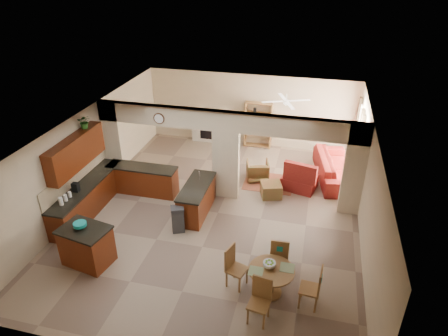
% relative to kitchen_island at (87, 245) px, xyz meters
% --- Properties ---
extents(floor, '(10.00, 10.00, 0.00)m').
position_rel_kitchen_island_xyz_m(floor, '(2.55, 2.80, -0.50)').
color(floor, '#87725D').
rests_on(floor, ground).
extents(ceiling, '(10.00, 10.00, 0.00)m').
position_rel_kitchen_island_xyz_m(ceiling, '(2.55, 2.80, 2.30)').
color(ceiling, white).
rests_on(ceiling, wall_back).
extents(wall_back, '(8.00, 0.00, 8.00)m').
position_rel_kitchen_island_xyz_m(wall_back, '(2.55, 7.80, 0.90)').
color(wall_back, tan).
rests_on(wall_back, floor).
extents(wall_front, '(8.00, 0.00, 8.00)m').
position_rel_kitchen_island_xyz_m(wall_front, '(2.55, -2.20, 0.90)').
color(wall_front, tan).
rests_on(wall_front, floor).
extents(wall_left, '(0.00, 10.00, 10.00)m').
position_rel_kitchen_island_xyz_m(wall_left, '(-1.45, 2.80, 0.90)').
color(wall_left, tan).
rests_on(wall_left, floor).
extents(wall_right, '(0.00, 10.00, 10.00)m').
position_rel_kitchen_island_xyz_m(wall_right, '(6.55, 2.80, 0.90)').
color(wall_right, tan).
rests_on(wall_right, floor).
extents(partition_left_pier, '(0.60, 0.25, 2.80)m').
position_rel_kitchen_island_xyz_m(partition_left_pier, '(-1.15, 3.80, 0.90)').
color(partition_left_pier, tan).
rests_on(partition_left_pier, floor).
extents(partition_center_pier, '(0.80, 0.25, 2.20)m').
position_rel_kitchen_island_xyz_m(partition_center_pier, '(2.55, 3.80, 0.60)').
color(partition_center_pier, tan).
rests_on(partition_center_pier, floor).
extents(partition_right_pier, '(0.60, 0.25, 2.80)m').
position_rel_kitchen_island_xyz_m(partition_right_pier, '(6.25, 3.80, 0.90)').
color(partition_right_pier, tan).
rests_on(partition_right_pier, floor).
extents(partition_header, '(8.00, 0.25, 0.60)m').
position_rel_kitchen_island_xyz_m(partition_header, '(2.55, 3.80, 2.00)').
color(partition_header, tan).
rests_on(partition_header, partition_center_pier).
extents(kitchen_counter, '(2.52, 3.29, 1.48)m').
position_rel_kitchen_island_xyz_m(kitchen_counter, '(-0.71, 2.55, -0.04)').
color(kitchen_counter, '#471908').
rests_on(kitchen_counter, floor).
extents(upper_cabinets, '(0.35, 2.40, 0.90)m').
position_rel_kitchen_island_xyz_m(upper_cabinets, '(-1.27, 2.00, 1.42)').
color(upper_cabinets, '#471908').
rests_on(upper_cabinets, wall_left).
extents(peninsula, '(0.70, 1.85, 0.91)m').
position_rel_kitchen_island_xyz_m(peninsula, '(1.95, 2.69, -0.05)').
color(peninsula, '#471908').
rests_on(peninsula, floor).
extents(wall_clock, '(0.34, 0.03, 0.34)m').
position_rel_kitchen_island_xyz_m(wall_clock, '(0.55, 3.65, 1.95)').
color(wall_clock, '#532F1B').
rests_on(wall_clock, partition_header).
extents(rug, '(1.60, 1.30, 0.01)m').
position_rel_kitchen_island_xyz_m(rug, '(3.75, 4.90, -0.50)').
color(rug, brown).
rests_on(rug, floor).
extents(fireplace, '(1.60, 0.35, 1.20)m').
position_rel_kitchen_island_xyz_m(fireplace, '(0.95, 7.63, 0.11)').
color(fireplace, beige).
rests_on(fireplace, floor).
extents(shelving_unit, '(1.00, 0.32, 1.80)m').
position_rel_kitchen_island_xyz_m(shelving_unit, '(2.90, 7.62, 0.40)').
color(shelving_unit, brown).
rests_on(shelving_unit, floor).
extents(window_a, '(0.02, 0.90, 1.90)m').
position_rel_kitchen_island_xyz_m(window_a, '(6.52, 5.10, 0.70)').
color(window_a, white).
rests_on(window_a, wall_right).
extents(window_b, '(0.02, 0.90, 1.90)m').
position_rel_kitchen_island_xyz_m(window_b, '(6.52, 6.80, 0.70)').
color(window_b, white).
rests_on(window_b, wall_right).
extents(glazed_door, '(0.02, 0.70, 2.10)m').
position_rel_kitchen_island_xyz_m(glazed_door, '(6.52, 5.95, 0.55)').
color(glazed_door, white).
rests_on(glazed_door, wall_right).
extents(drape_a_left, '(0.10, 0.28, 2.30)m').
position_rel_kitchen_island_xyz_m(drape_a_left, '(6.48, 4.50, 0.70)').
color(drape_a_left, '#421D1A').
rests_on(drape_a_left, wall_right).
extents(drape_a_right, '(0.10, 0.28, 2.30)m').
position_rel_kitchen_island_xyz_m(drape_a_right, '(6.48, 5.70, 0.70)').
color(drape_a_right, '#421D1A').
rests_on(drape_a_right, wall_right).
extents(drape_b_left, '(0.10, 0.28, 2.30)m').
position_rel_kitchen_island_xyz_m(drape_b_left, '(6.48, 6.20, 0.70)').
color(drape_b_left, '#421D1A').
rests_on(drape_b_left, wall_right).
extents(drape_b_right, '(0.10, 0.28, 2.30)m').
position_rel_kitchen_island_xyz_m(drape_b_right, '(6.48, 7.40, 0.70)').
color(drape_b_right, '#421D1A').
rests_on(drape_b_right, wall_right).
extents(ceiling_fan, '(1.00, 1.00, 0.10)m').
position_rel_kitchen_island_xyz_m(ceiling_fan, '(4.05, 5.80, 2.06)').
color(ceiling_fan, white).
rests_on(ceiling_fan, ceiling).
extents(kitchen_island, '(1.29, 1.02, 1.00)m').
position_rel_kitchen_island_xyz_m(kitchen_island, '(0.00, 0.00, 0.00)').
color(kitchen_island, '#471908').
rests_on(kitchen_island, floor).
extents(teal_bowl, '(0.31, 0.31, 0.15)m').
position_rel_kitchen_island_xyz_m(teal_bowl, '(-0.09, 0.02, 0.57)').
color(teal_bowl, teal).
rests_on(teal_bowl, kitchen_island).
extents(trash_can, '(0.42, 0.39, 0.71)m').
position_rel_kitchen_island_xyz_m(trash_can, '(1.71, 1.72, -0.15)').
color(trash_can, '#2F2F31').
rests_on(trash_can, floor).
extents(dining_table, '(1.01, 1.01, 0.69)m').
position_rel_kitchen_island_xyz_m(dining_table, '(4.49, 0.04, -0.03)').
color(dining_table, brown).
rests_on(dining_table, floor).
extents(fruit_bowl, '(0.28, 0.28, 0.15)m').
position_rel_kitchen_island_xyz_m(fruit_bowl, '(4.42, 0.11, 0.26)').
color(fruit_bowl, '#6AB025').
rests_on(fruit_bowl, dining_table).
extents(sofa, '(2.91, 1.55, 0.81)m').
position_rel_kitchen_island_xyz_m(sofa, '(5.85, 5.74, -0.10)').
color(sofa, maroon).
rests_on(sofa, floor).
extents(chaise, '(1.22, 1.08, 0.42)m').
position_rel_kitchen_island_xyz_m(chaise, '(4.76, 4.81, -0.29)').
color(chaise, maroon).
rests_on(chaise, floor).
extents(armchair, '(0.87, 0.89, 0.66)m').
position_rel_kitchen_island_xyz_m(armchair, '(3.34, 5.04, -0.17)').
color(armchair, maroon).
rests_on(armchair, floor).
extents(ottoman, '(0.77, 0.77, 0.44)m').
position_rel_kitchen_island_xyz_m(ottoman, '(3.93, 4.11, -0.28)').
color(ottoman, maroon).
rests_on(ottoman, floor).
extents(plant, '(0.46, 0.43, 0.40)m').
position_rel_kitchen_island_xyz_m(plant, '(-1.27, 2.64, 2.07)').
color(plant, '#245416').
rests_on(plant, upper_cabinets).
extents(chair_north, '(0.44, 0.44, 1.02)m').
position_rel_kitchen_island_xyz_m(chair_north, '(4.58, 0.73, 0.05)').
color(chair_north, brown).
rests_on(chair_north, floor).
extents(chair_east, '(0.45, 0.45, 1.02)m').
position_rel_kitchen_island_xyz_m(chair_east, '(5.42, -0.10, 0.05)').
color(chair_east, brown).
rests_on(chair_east, floor).
extents(chair_south, '(0.48, 0.48, 1.02)m').
position_rel_kitchen_island_xyz_m(chair_south, '(4.36, -0.69, 0.05)').
color(chair_south, brown).
rests_on(chair_south, floor).
extents(chair_west, '(0.53, 0.53, 1.02)m').
position_rel_kitchen_island_xyz_m(chair_west, '(3.62, 0.14, 0.05)').
color(chair_west, brown).
rests_on(chair_west, floor).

